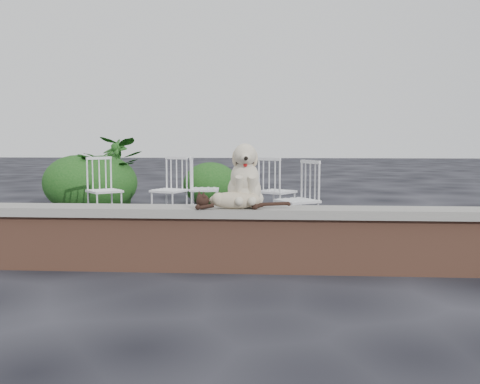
# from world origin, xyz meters

# --- Properties ---
(ground) EXTENTS (60.00, 60.00, 0.00)m
(ground) POSITION_xyz_m (0.00, 0.00, 0.00)
(ground) COLOR black
(ground) RESTS_ON ground
(brick_wall) EXTENTS (6.00, 0.30, 0.50)m
(brick_wall) POSITION_xyz_m (0.00, 0.00, 0.25)
(brick_wall) COLOR brown
(brick_wall) RESTS_ON ground
(capstone) EXTENTS (6.20, 0.40, 0.08)m
(capstone) POSITION_xyz_m (0.00, 0.00, 0.54)
(capstone) COLOR slate
(capstone) RESTS_ON brick_wall
(dog) EXTENTS (0.44, 0.55, 0.59)m
(dog) POSITION_xyz_m (0.08, 0.05, 0.87)
(dog) COLOR beige
(dog) RESTS_ON capstone
(cat) EXTENTS (1.02, 0.35, 0.17)m
(cat) POSITION_xyz_m (0.00, -0.10, 0.67)
(cat) COLOR tan
(cat) RESTS_ON capstone
(chair_e) EXTENTS (0.61, 0.61, 0.94)m
(chair_e) POSITION_xyz_m (-0.69, 3.10, 0.47)
(chair_e) COLOR white
(chair_e) RESTS_ON ground
(chair_d) EXTENTS (0.77, 0.77, 0.94)m
(chair_d) POSITION_xyz_m (0.63, 1.68, 0.47)
(chair_d) COLOR white
(chair_d) RESTS_ON ground
(chair_b) EXTENTS (0.74, 0.74, 0.94)m
(chair_b) POSITION_xyz_m (-1.18, 2.88, 0.47)
(chair_b) COLOR white
(chair_b) RESTS_ON ground
(chair_a) EXTENTS (0.79, 0.79, 0.94)m
(chair_a) POSITION_xyz_m (-2.09, 2.76, 0.47)
(chair_a) COLOR white
(chair_a) RESTS_ON ground
(chair_c) EXTENTS (0.78, 0.78, 0.94)m
(chair_c) POSITION_xyz_m (0.38, 2.83, 0.47)
(chair_c) COLOR white
(chair_c) RESTS_ON ground
(potted_plant_a) EXTENTS (1.19, 1.06, 1.23)m
(potted_plant_a) POSITION_xyz_m (-2.50, 4.49, 0.62)
(potted_plant_a) COLOR #154413
(potted_plant_a) RESTS_ON ground
(potted_plant_b) EXTENTS (0.97, 0.97, 1.22)m
(potted_plant_b) POSITION_xyz_m (-2.58, 5.03, 0.61)
(potted_plant_b) COLOR #154413
(potted_plant_b) RESTS_ON ground
(shrubbery) EXTENTS (3.35, 1.82, 0.98)m
(shrubbery) POSITION_xyz_m (-2.41, 4.56, 0.42)
(shrubbery) COLOR #154413
(shrubbery) RESTS_ON ground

